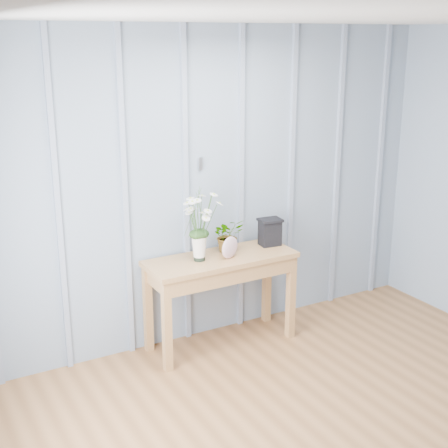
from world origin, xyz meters
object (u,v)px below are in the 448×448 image
daisy_vase (199,217)px  carved_box (270,232)px  felt_disc_vessel (230,247)px  sideboard (221,270)px

daisy_vase → carved_box: (0.67, 0.04, -0.23)m
felt_disc_vessel → carved_box: 0.46m
daisy_vase → felt_disc_vessel: daisy_vase is taller
sideboard → daisy_vase: daisy_vase is taller
sideboard → felt_disc_vessel: 0.22m
sideboard → carved_box: carved_box is taller
daisy_vase → carved_box: 0.71m
daisy_vase → carved_box: size_ratio=2.45×
felt_disc_vessel → sideboard: bearing=105.9°
sideboard → daisy_vase: bearing=177.4°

